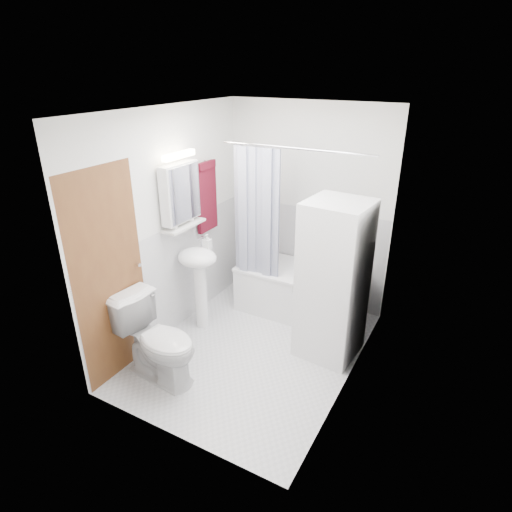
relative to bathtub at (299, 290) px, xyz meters
The scene contains 20 objects.
floor 0.97m from the bathtub, 96.65° to the right, with size 2.60×2.60×0.00m, color silver.
room_walls 1.50m from the bathtub, 96.65° to the right, with size 2.60×2.60×2.60m.
wainscot 0.70m from the bathtub, 99.70° to the right, with size 1.98×2.58×2.58m.
door 1.94m from the bathtub, 125.72° to the right, with size 0.05×2.00×2.00m.
bathtub is the anchor object (origin of this frame).
tub_spout 0.69m from the bathtub, 58.78° to the left, with size 0.04×0.04×0.12m, color silver.
curtain_rod 1.72m from the bathtub, 90.00° to the right, with size 0.02×0.02×1.63m, color silver.
shower_curtain 1.08m from the bathtub, 147.16° to the right, with size 0.55×0.02×1.45m.
sink 1.24m from the bathtub, 137.20° to the right, with size 0.44×0.37×1.04m.
medicine_cabinet 1.81m from the bathtub, 140.99° to the right, with size 0.13×0.50×0.71m.
shelf 1.57m from the bathtub, 140.57° to the right, with size 0.18×0.54×0.03m, color silver.
shower_caddy 0.94m from the bathtub, 52.00° to the left, with size 0.22×0.06×0.02m, color silver.
towel 1.54m from the bathtub, 162.74° to the right, with size 0.07×0.33×0.81m.
washer_dryer 0.94m from the bathtub, 43.77° to the right, with size 0.62×0.62×1.62m.
toilet 1.84m from the bathtub, 111.76° to the right, with size 0.46×0.82×0.81m, color white.
soap_pump 1.24m from the bathtub, 140.65° to the right, with size 0.08×0.17×0.08m, color gray.
shelf_bottle 1.68m from the bathtub, 135.79° to the right, with size 0.07×0.18×0.07m, color gray.
shelf_cup 1.55m from the bathtub, 144.93° to the right, with size 0.10×0.09×0.10m, color gray.
shampoo_a 1.01m from the bathtub, 52.81° to the left, with size 0.13×0.17×0.13m, color gray.
shampoo_b 1.02m from the bathtub, 41.41° to the left, with size 0.08×0.21×0.08m, color #263299.
Camera 1 is at (1.80, -3.23, 2.74)m, focal length 30.00 mm.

